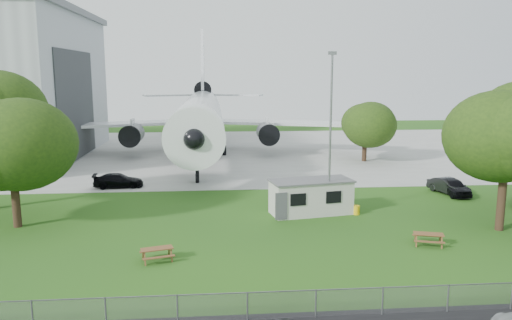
{
  "coord_description": "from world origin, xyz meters",
  "views": [
    {
      "loc": [
        -0.34,
        -29.59,
        10.6
      ],
      "look_at": [
        2.87,
        8.0,
        4.0
      ],
      "focal_mm": 35.0,
      "sensor_mm": 36.0,
      "label": 1
    }
  ],
  "objects": [
    {
      "name": "car_ne_hatch",
      "position": [
        20.59,
        11.53,
        0.73
      ],
      "size": [
        1.77,
        4.31,
        1.46
      ],
      "primitive_type": "imported",
      "rotation": [
        0.0,
        0.0,
        0.01
      ],
      "color": "black",
      "rests_on": "ground"
    },
    {
      "name": "tree_east_front",
      "position": [
        19.04,
        1.67,
        6.51
      ],
      "size": [
        7.95,
        7.95,
        10.5
      ],
      "color": "#382619",
      "rests_on": "ground"
    },
    {
      "name": "tree_west_small",
      "position": [
        -14.08,
        5.2,
        5.87
      ],
      "size": [
        7.74,
        7.74,
        9.76
      ],
      "color": "#382619",
      "rests_on": "ground"
    },
    {
      "name": "airliner",
      "position": [
        -2.0,
        35.86,
        5.27
      ],
      "size": [
        46.36,
        47.73,
        17.69
      ],
      "color": "white",
      "rests_on": "ground"
    },
    {
      "name": "lamp_mast",
      "position": [
        8.2,
        6.2,
        6.0
      ],
      "size": [
        0.16,
        0.16,
        12.0
      ],
      "primitive_type": "cylinder",
      "color": "slate",
      "rests_on": "ground"
    },
    {
      "name": "ground",
      "position": [
        0.0,
        0.0,
        0.0
      ],
      "size": [
        160.0,
        160.0,
        0.0
      ],
      "primitive_type": "plane",
      "color": "#326819"
    },
    {
      "name": "tree_far_apron",
      "position": [
        17.85,
        28.78,
        4.5
      ],
      "size": [
        6.54,
        6.54,
        7.78
      ],
      "color": "#382619",
      "rests_on": "ground"
    },
    {
      "name": "concrete_apron",
      "position": [
        0.0,
        38.0,
        0.01
      ],
      "size": [
        120.0,
        46.0,
        0.03
      ],
      "primitive_type": "cube",
      "color": "#B7B7B2",
      "rests_on": "ground"
    },
    {
      "name": "picnic_east",
      "position": [
        12.89,
        -0.88,
        0.0
      ],
      "size": [
        2.16,
        1.96,
        0.76
      ],
      "primitive_type": null,
      "rotation": [
        0.0,
        0.0,
        -0.29
      ],
      "color": "brown",
      "rests_on": "ground"
    },
    {
      "name": "car_ne_sedan",
      "position": [
        20.33,
        11.89,
        0.68
      ],
      "size": [
        2.54,
        4.39,
        1.37
      ],
      "primitive_type": "imported",
      "rotation": [
        0.0,
        0.0,
        0.28
      ],
      "color": "black",
      "rests_on": "ground"
    },
    {
      "name": "car_apron_van",
      "position": [
        -9.3,
        16.92,
        0.66
      ],
      "size": [
        4.68,
        2.15,
        1.33
      ],
      "primitive_type": "imported",
      "rotation": [
        0.0,
        0.0,
        1.64
      ],
      "color": "black",
      "rests_on": "ground"
    },
    {
      "name": "site_cabin",
      "position": [
        6.97,
        6.79,
        1.31
      ],
      "size": [
        6.95,
        3.79,
        2.62
      ],
      "color": "beige",
      "rests_on": "ground"
    },
    {
      "name": "picnic_west",
      "position": [
        -3.67,
        -2.11,
        0.0
      ],
      "size": [
        2.15,
        1.94,
        0.76
      ],
      "primitive_type": null,
      "rotation": [
        0.0,
        0.0,
        0.28
      ],
      "color": "brown",
      "rests_on": "ground"
    }
  ]
}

